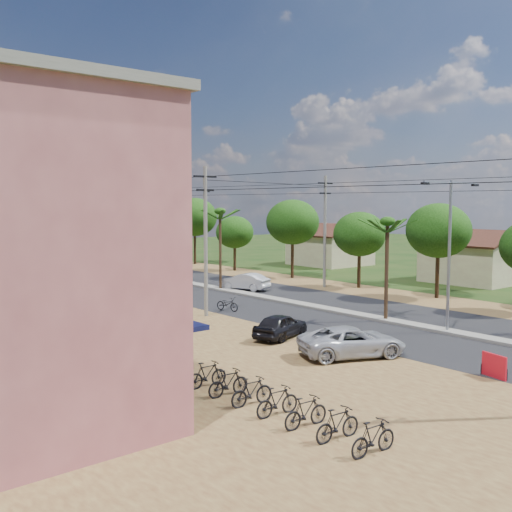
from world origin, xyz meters
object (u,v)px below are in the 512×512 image
at_px(car_white_far, 124,274).
at_px(roadside_sign, 494,366).
at_px(car_parked_silver, 352,342).
at_px(car_silver_mid, 245,282).
at_px(car_parked_dark, 281,326).
at_px(parked_scooter_row, 277,401).

height_order(car_white_far, roadside_sign, car_white_far).
bearing_deg(car_parked_silver, car_silver_mid, -1.64).
height_order(car_silver_mid, car_parked_dark, car_silver_mid).
relative_size(car_parked_silver, parked_scooter_row, 0.57).
distance_m(roadside_sign, parked_scooter_row, 9.59).
distance_m(car_silver_mid, parked_scooter_row, 27.71).
height_order(car_parked_dark, parked_scooter_row, car_parked_dark).
relative_size(roadside_sign, parked_scooter_row, 0.14).
bearing_deg(car_parked_silver, parked_scooter_row, 138.14).
bearing_deg(car_white_far, car_parked_dark, -80.29).
relative_size(car_white_far, car_parked_silver, 1.01).
distance_m(car_white_far, parked_scooter_row, 34.72).
xyz_separation_m(car_white_far, car_parked_silver, (-4.08, -29.35, -0.03)).
xyz_separation_m(car_white_far, parked_scooter_row, (-11.59, -32.73, -0.20)).
xyz_separation_m(car_silver_mid, car_white_far, (-4.95, 10.50, 0.04)).
xyz_separation_m(car_white_far, roadside_sign, (-2.30, -35.06, -0.21)).
height_order(car_silver_mid, roadside_sign, car_silver_mid).
height_order(car_parked_silver, parked_scooter_row, car_parked_silver).
bearing_deg(car_silver_mid, car_parked_silver, 45.52).
xyz_separation_m(car_parked_dark, parked_scooter_row, (-7.54, -8.15, -0.12)).
bearing_deg(roadside_sign, car_white_far, 100.10).
height_order(car_silver_mid, car_white_far, car_white_far).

